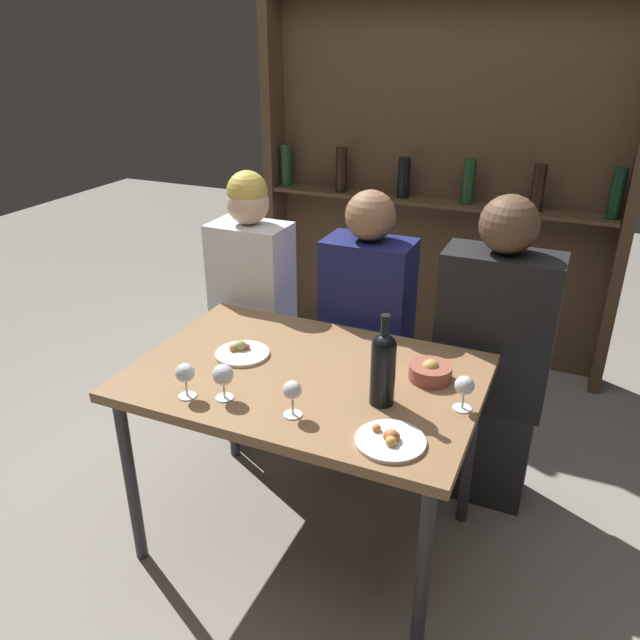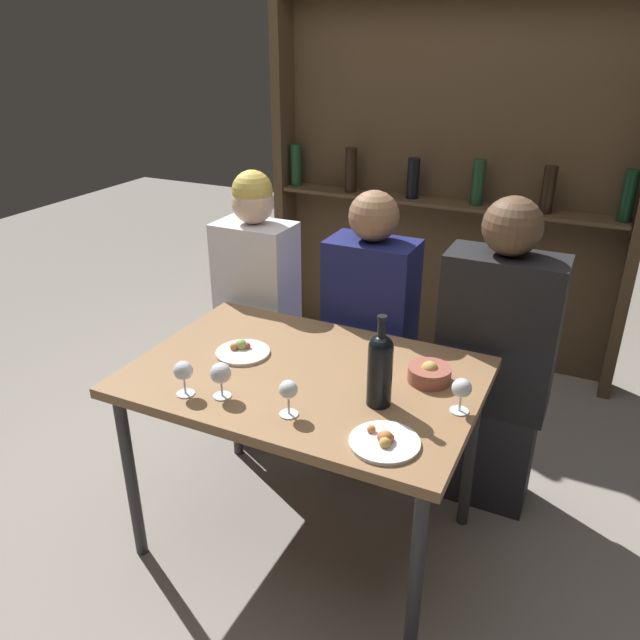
% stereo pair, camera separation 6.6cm
% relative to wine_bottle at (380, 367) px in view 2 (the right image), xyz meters
% --- Properties ---
extents(ground_plane, '(10.00, 10.00, 0.00)m').
position_rel_wine_bottle_xyz_m(ground_plane, '(-0.30, 0.08, -0.88)').
color(ground_plane, gray).
extents(dining_table, '(1.19, 0.81, 0.75)m').
position_rel_wine_bottle_xyz_m(dining_table, '(-0.30, 0.08, -0.20)').
color(dining_table, olive).
rests_on(dining_table, ground_plane).
extents(wine_rack_wall, '(2.05, 0.21, 2.28)m').
position_rel_wine_bottle_xyz_m(wine_rack_wall, '(-0.30, 1.83, 0.27)').
color(wine_rack_wall, '#4C3823').
rests_on(wine_rack_wall, ground_plane).
extents(wine_bottle, '(0.08, 0.08, 0.31)m').
position_rel_wine_bottle_xyz_m(wine_bottle, '(0.00, 0.00, 0.00)').
color(wine_bottle, black).
rests_on(wine_bottle, dining_table).
extents(wine_glass_0, '(0.06, 0.06, 0.12)m').
position_rel_wine_bottle_xyz_m(wine_glass_0, '(-0.59, -0.22, -0.05)').
color(wine_glass_0, silver).
rests_on(wine_glass_0, dining_table).
extents(wine_glass_1, '(0.07, 0.07, 0.12)m').
position_rel_wine_bottle_xyz_m(wine_glass_1, '(-0.47, -0.18, -0.05)').
color(wine_glass_1, silver).
rests_on(wine_glass_1, dining_table).
extents(wine_glass_2, '(0.06, 0.06, 0.12)m').
position_rel_wine_bottle_xyz_m(wine_glass_2, '(0.24, 0.07, -0.05)').
color(wine_glass_2, silver).
rests_on(wine_glass_2, dining_table).
extents(wine_glass_3, '(0.06, 0.06, 0.12)m').
position_rel_wine_bottle_xyz_m(wine_glass_3, '(-0.23, -0.18, -0.05)').
color(wine_glass_3, silver).
rests_on(wine_glass_3, dining_table).
extents(food_plate_0, '(0.20, 0.20, 0.05)m').
position_rel_wine_bottle_xyz_m(food_plate_0, '(-0.57, 0.10, -0.12)').
color(food_plate_0, silver).
rests_on(food_plate_0, dining_table).
extents(food_plate_1, '(0.21, 0.21, 0.05)m').
position_rel_wine_bottle_xyz_m(food_plate_1, '(0.09, -0.19, -0.12)').
color(food_plate_1, white).
rests_on(food_plate_1, dining_table).
extents(snack_bowl, '(0.15, 0.15, 0.07)m').
position_rel_wine_bottle_xyz_m(snack_bowl, '(0.10, 0.21, -0.11)').
color(snack_bowl, '#995142').
rests_on(snack_bowl, dining_table).
extents(seated_person_left, '(0.34, 0.22, 1.29)m').
position_rel_wine_bottle_xyz_m(seated_person_left, '(-0.83, 0.63, -0.25)').
color(seated_person_left, '#26262B').
rests_on(seated_person_left, ground_plane).
extents(seated_person_center, '(0.36, 0.22, 1.26)m').
position_rel_wine_bottle_xyz_m(seated_person_center, '(-0.28, 0.63, -0.28)').
color(seated_person_center, '#26262B').
rests_on(seated_person_center, ground_plane).
extents(seated_person_right, '(0.44, 0.22, 1.30)m').
position_rel_wine_bottle_xyz_m(seated_person_right, '(0.25, 0.63, -0.27)').
color(seated_person_right, '#26262B').
rests_on(seated_person_right, ground_plane).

